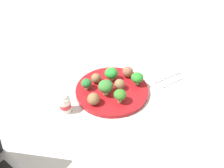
% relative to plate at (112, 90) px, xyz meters
% --- Properties ---
extents(ground_plane, '(4.00, 4.00, 0.00)m').
position_rel_plate_xyz_m(ground_plane, '(0.00, 0.00, -0.01)').
color(ground_plane, '#B2B2AD').
extents(plate, '(0.28, 0.28, 0.02)m').
position_rel_plate_xyz_m(plate, '(0.00, 0.00, 0.00)').
color(plate, maroon).
rests_on(plate, ground_plane).
extents(broccoli_floret_far_rim, '(0.04, 0.04, 0.04)m').
position_rel_plate_xyz_m(broccoli_floret_far_rim, '(0.09, -0.03, 0.03)').
color(broccoli_floret_far_rim, '#99C882').
rests_on(broccoli_floret_far_rim, plate).
extents(broccoli_floret_back_left, '(0.05, 0.05, 0.05)m').
position_rel_plate_xyz_m(broccoli_floret_back_left, '(-0.02, -0.05, 0.04)').
color(broccoli_floret_back_left, '#98B879').
rests_on(broccoli_floret_back_left, plate).
extents(broccoli_floret_mid_right, '(0.05, 0.05, 0.06)m').
position_rel_plate_xyz_m(broccoli_floret_mid_right, '(0.03, 0.02, 0.04)').
color(broccoli_floret_mid_right, '#8CCE6B').
rests_on(broccoli_floret_mid_right, plate).
extents(broccoli_floret_front_right, '(0.05, 0.05, 0.05)m').
position_rel_plate_xyz_m(broccoli_floret_front_right, '(-0.10, 0.01, 0.04)').
color(broccoli_floret_front_right, '#8DBB68').
rests_on(broccoli_floret_front_right, plate).
extents(broccoli_floret_mid_left, '(0.04, 0.04, 0.05)m').
position_rel_plate_xyz_m(broccoli_floret_mid_left, '(0.00, 0.08, 0.04)').
color(broccoli_floret_mid_left, '#A6BE6E').
rests_on(broccoli_floret_mid_left, plate).
extents(meatball_near_rim, '(0.04, 0.04, 0.04)m').
position_rel_plate_xyz_m(meatball_near_rim, '(0.09, 0.06, 0.03)').
color(meatball_near_rim, brown).
rests_on(meatball_near_rim, plate).
extents(meatball_front_left, '(0.04, 0.04, 0.04)m').
position_rel_plate_xyz_m(meatball_front_left, '(-0.09, -0.05, 0.03)').
color(meatball_front_left, brown).
rests_on(meatball_front_left, plate).
extents(meatball_far_rim, '(0.04, 0.04, 0.04)m').
position_rel_plate_xyz_m(meatball_far_rim, '(0.05, -0.06, 0.03)').
color(meatball_far_rim, brown).
rests_on(meatball_far_rim, plate).
extents(meatball_front_right, '(0.04, 0.04, 0.04)m').
position_rel_plate_xyz_m(meatball_front_right, '(-0.03, 0.01, 0.03)').
color(meatball_front_right, brown).
rests_on(meatball_front_right, plate).
extents(napkin, '(0.18, 0.14, 0.01)m').
position_rel_plate_xyz_m(napkin, '(-0.25, 0.02, -0.01)').
color(napkin, white).
rests_on(napkin, ground_plane).
extents(fork, '(0.12, 0.04, 0.01)m').
position_rel_plate_xyz_m(fork, '(-0.24, 0.04, -0.00)').
color(fork, silver).
rests_on(fork, napkin).
extents(knife, '(0.15, 0.03, 0.01)m').
position_rel_plate_xyz_m(knife, '(-0.24, 0.01, -0.00)').
color(knife, silver).
rests_on(knife, napkin).
extents(yogurt_bottle, '(0.04, 0.04, 0.07)m').
position_rel_plate_xyz_m(yogurt_bottle, '(0.19, 0.04, 0.02)').
color(yogurt_bottle, white).
rests_on(yogurt_bottle, ground_plane).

